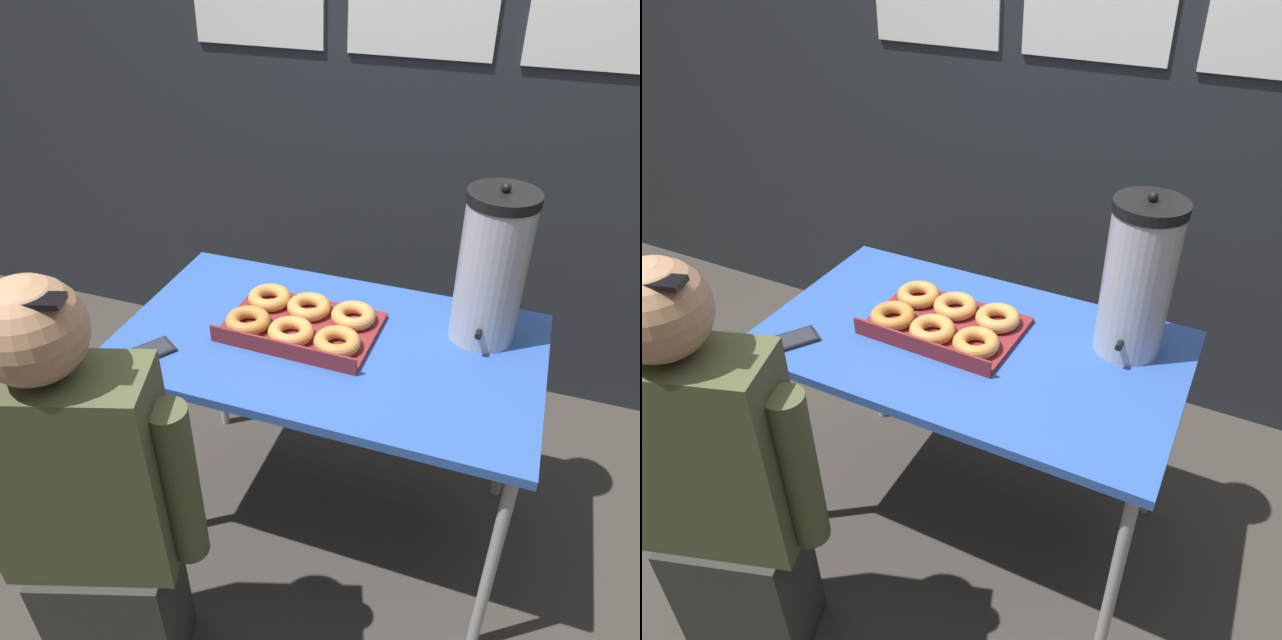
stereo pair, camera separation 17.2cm
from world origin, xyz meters
TOP-DOWN VIEW (x-y plane):
  - ground_plane at (0.00, 0.00)m, footprint 12.00×12.00m
  - back_wall at (0.00, 0.98)m, footprint 6.00×0.11m
  - folding_table at (0.00, 0.00)m, footprint 1.17×0.68m
  - donut_box at (-0.09, 0.02)m, footprint 0.44×0.32m
  - coffee_urn at (0.40, 0.16)m, footprint 0.18×0.21m
  - cell_phone at (-0.44, -0.23)m, footprint 0.14×0.16m
  - person_seated at (-0.36, -0.64)m, footprint 0.51×0.30m

SIDE VIEW (x-z plane):
  - ground_plane at x=0.00m, z-range 0.00..0.00m
  - person_seated at x=-0.36m, z-range -0.02..1.21m
  - folding_table at x=0.00m, z-range 0.32..1.07m
  - cell_phone at x=-0.44m, z-range 0.75..0.76m
  - donut_box at x=-0.09m, z-range 0.75..0.81m
  - coffee_urn at x=0.40m, z-range 0.74..1.20m
  - back_wall at x=0.00m, z-range 0.00..2.44m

